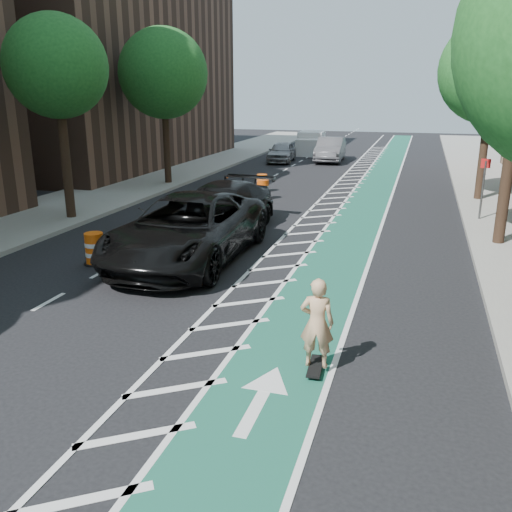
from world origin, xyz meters
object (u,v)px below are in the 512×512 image
at_px(skateboarder, 317,323).
at_px(suv_near, 188,229).
at_px(barrel_a, 95,249).
at_px(suv_far, 220,209).

distance_m(skateboarder, suv_near, 7.53).
xyz_separation_m(suv_near, barrel_a, (-2.51, -1.17, -0.53)).
bearing_deg(skateboarder, barrel_a, -34.77).
bearing_deg(barrel_a, suv_far, 62.97).
bearing_deg(suv_near, barrel_a, -155.26).
relative_size(suv_near, barrel_a, 7.43).
height_order(skateboarder, suv_near, suv_near).
relative_size(skateboarder, barrel_a, 1.79).
xyz_separation_m(suv_near, suv_far, (-0.21, 3.33, -0.10)).
height_order(skateboarder, suv_far, skateboarder).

